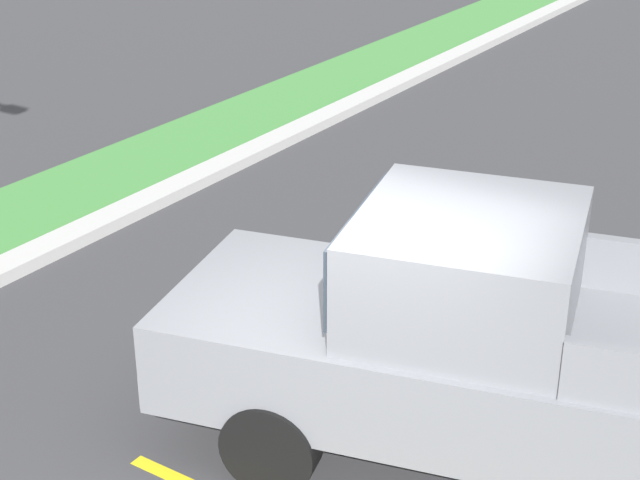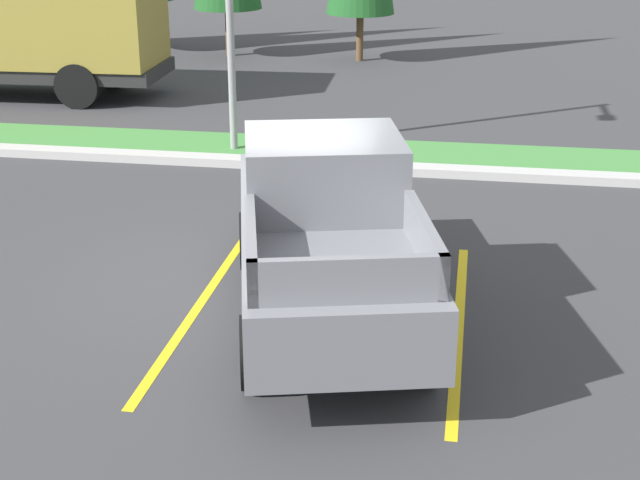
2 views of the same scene
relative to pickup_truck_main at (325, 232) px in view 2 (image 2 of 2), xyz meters
name	(u,v)px [view 2 (image 2 of 2)]	position (x,y,z in m)	size (l,w,h in m)	color
ground_plane	(272,282)	(-0.82, 0.83, -1.04)	(120.00, 120.00, 0.00)	#38383A
parking_line_near	(198,307)	(-1.54, -0.05, -1.04)	(0.12, 4.80, 0.01)	yellow
parking_line_far	(459,326)	(1.56, -0.05, -1.04)	(0.12, 4.80, 0.01)	yellow
curb_strip	(332,166)	(-0.82, 5.83, -0.97)	(56.00, 0.40, 0.15)	#B2B2AD
grass_median	(341,152)	(-0.82, 6.93, -1.01)	(56.00, 1.80, 0.06)	#42843D
pickup_truck_main	(325,232)	(0.00, 0.00, 0.00)	(3.11, 5.52, 2.10)	black
cargo_truck_distant	(21,16)	(-8.84, 10.67, 0.81)	(6.88, 2.70, 3.40)	black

